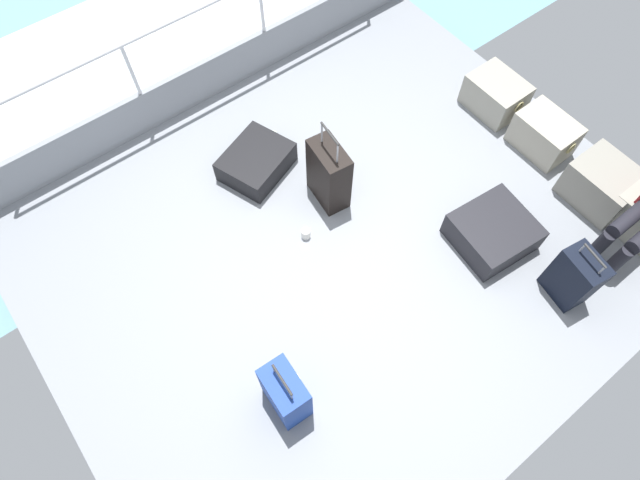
{
  "coord_description": "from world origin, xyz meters",
  "views": [
    {
      "loc": [
        1.64,
        -1.52,
        4.11
      ],
      "look_at": [
        -0.02,
        -0.25,
        0.25
      ],
      "focal_mm": 29.82,
      "sensor_mm": 36.0,
      "label": 1
    }
  ],
  "objects_px": {
    "cargo_crate_1": "(544,134)",
    "paper_cup": "(306,233)",
    "cargo_crate_0": "(495,95)",
    "suitcase_1": "(256,162)",
    "suitcase_4": "(329,175)",
    "suitcase_0": "(493,232)",
    "cargo_crate_2": "(602,184)",
    "suitcase_3": "(574,277)",
    "suitcase_2": "(286,393)"
  },
  "relations": [
    {
      "from": "suitcase_0",
      "to": "suitcase_2",
      "type": "height_order",
      "value": "suitcase_2"
    },
    {
      "from": "paper_cup",
      "to": "suitcase_3",
      "type": "bearing_deg",
      "value": 38.87
    },
    {
      "from": "cargo_crate_1",
      "to": "suitcase_4",
      "type": "xyz_separation_m",
      "value": [
        -0.79,
        -1.97,
        0.15
      ]
    },
    {
      "from": "cargo_crate_0",
      "to": "suitcase_1",
      "type": "bearing_deg",
      "value": -108.88
    },
    {
      "from": "cargo_crate_0",
      "to": "suitcase_0",
      "type": "height_order",
      "value": "cargo_crate_0"
    },
    {
      "from": "cargo_crate_0",
      "to": "suitcase_4",
      "type": "xyz_separation_m",
      "value": [
        -0.15,
        -1.98,
        0.16
      ]
    },
    {
      "from": "cargo_crate_2",
      "to": "suitcase_0",
      "type": "distance_m",
      "value": 1.12
    },
    {
      "from": "suitcase_0",
      "to": "suitcase_3",
      "type": "xyz_separation_m",
      "value": [
        0.71,
        0.12,
        0.14
      ]
    },
    {
      "from": "suitcase_0",
      "to": "suitcase_3",
      "type": "bearing_deg",
      "value": 9.77
    },
    {
      "from": "suitcase_3",
      "to": "paper_cup",
      "type": "height_order",
      "value": "suitcase_3"
    },
    {
      "from": "suitcase_0",
      "to": "suitcase_3",
      "type": "relative_size",
      "value": 1.04
    },
    {
      "from": "cargo_crate_0",
      "to": "suitcase_0",
      "type": "relative_size",
      "value": 0.85
    },
    {
      "from": "cargo_crate_0",
      "to": "suitcase_3",
      "type": "height_order",
      "value": "suitcase_3"
    },
    {
      "from": "cargo_crate_2",
      "to": "cargo_crate_0",
      "type": "bearing_deg",
      "value": 177.48
    },
    {
      "from": "cargo_crate_1",
      "to": "suitcase_3",
      "type": "xyz_separation_m",
      "value": [
        1.14,
        -1.01,
        0.09
      ]
    },
    {
      "from": "suitcase_3",
      "to": "paper_cup",
      "type": "xyz_separation_m",
      "value": [
        -1.71,
        -1.38,
        -0.22
      ]
    },
    {
      "from": "suitcase_2",
      "to": "cargo_crate_0",
      "type": "bearing_deg",
      "value": 108.5
    },
    {
      "from": "cargo_crate_2",
      "to": "suitcase_3",
      "type": "distance_m",
      "value": 1.06
    },
    {
      "from": "cargo_crate_2",
      "to": "suitcase_3",
      "type": "xyz_separation_m",
      "value": [
        0.44,
        -0.96,
        0.08
      ]
    },
    {
      "from": "cargo_crate_1",
      "to": "suitcase_4",
      "type": "height_order",
      "value": "suitcase_4"
    },
    {
      "from": "suitcase_0",
      "to": "paper_cup",
      "type": "distance_m",
      "value": 1.61
    },
    {
      "from": "cargo_crate_0",
      "to": "suitcase_4",
      "type": "height_order",
      "value": "suitcase_4"
    },
    {
      "from": "cargo_crate_0",
      "to": "cargo_crate_1",
      "type": "relative_size",
      "value": 0.99
    },
    {
      "from": "suitcase_1",
      "to": "suitcase_4",
      "type": "bearing_deg",
      "value": 28.63
    },
    {
      "from": "cargo_crate_2",
      "to": "paper_cup",
      "type": "xyz_separation_m",
      "value": [
        -1.27,
        -2.34,
        -0.15
      ]
    },
    {
      "from": "cargo_crate_1",
      "to": "cargo_crate_2",
      "type": "xyz_separation_m",
      "value": [
        0.7,
        -0.05,
        0.02
      ]
    },
    {
      "from": "cargo_crate_2",
      "to": "suitcase_3",
      "type": "bearing_deg",
      "value": -65.24
    },
    {
      "from": "suitcase_1",
      "to": "suitcase_3",
      "type": "distance_m",
      "value": 2.89
    },
    {
      "from": "cargo_crate_1",
      "to": "suitcase_1",
      "type": "bearing_deg",
      "value": -121.69
    },
    {
      "from": "cargo_crate_0",
      "to": "suitcase_0",
      "type": "xyz_separation_m",
      "value": [
        1.07,
        -1.14,
        -0.04
      ]
    },
    {
      "from": "suitcase_2",
      "to": "paper_cup",
      "type": "xyz_separation_m",
      "value": [
        -1.06,
        0.96,
        -0.23
      ]
    },
    {
      "from": "cargo_crate_0",
      "to": "suitcase_3",
      "type": "distance_m",
      "value": 2.05
    },
    {
      "from": "suitcase_2",
      "to": "suitcase_3",
      "type": "distance_m",
      "value": 2.43
    },
    {
      "from": "cargo_crate_1",
      "to": "paper_cup",
      "type": "relative_size",
      "value": 5.85
    },
    {
      "from": "paper_cup",
      "to": "cargo_crate_0",
      "type": "bearing_deg",
      "value": 91.56
    },
    {
      "from": "paper_cup",
      "to": "cargo_crate_2",
      "type": "bearing_deg",
      "value": 61.55
    },
    {
      "from": "cargo_crate_2",
      "to": "paper_cup",
      "type": "bearing_deg",
      "value": -118.45
    },
    {
      "from": "suitcase_1",
      "to": "paper_cup",
      "type": "bearing_deg",
      "value": -4.68
    },
    {
      "from": "suitcase_2",
      "to": "suitcase_4",
      "type": "xyz_separation_m",
      "value": [
        -1.28,
        1.39,
        0.05
      ]
    },
    {
      "from": "suitcase_1",
      "to": "cargo_crate_2",
      "type": "bearing_deg",
      "value": 46.82
    },
    {
      "from": "cargo_crate_0",
      "to": "cargo_crate_1",
      "type": "distance_m",
      "value": 0.64
    },
    {
      "from": "cargo_crate_1",
      "to": "paper_cup",
      "type": "xyz_separation_m",
      "value": [
        -0.57,
        -2.39,
        -0.13
      ]
    },
    {
      "from": "suitcase_3",
      "to": "suitcase_4",
      "type": "height_order",
      "value": "suitcase_4"
    },
    {
      "from": "suitcase_3",
      "to": "suitcase_0",
      "type": "bearing_deg",
      "value": -170.23
    },
    {
      "from": "cargo_crate_2",
      "to": "suitcase_2",
      "type": "xyz_separation_m",
      "value": [
        -0.21,
        -3.31,
        0.08
      ]
    },
    {
      "from": "suitcase_2",
      "to": "suitcase_3",
      "type": "height_order",
      "value": "suitcase_2"
    },
    {
      "from": "paper_cup",
      "to": "cargo_crate_1",
      "type": "bearing_deg",
      "value": 76.59
    },
    {
      "from": "suitcase_0",
      "to": "suitcase_4",
      "type": "bearing_deg",
      "value": -145.64
    },
    {
      "from": "cargo_crate_2",
      "to": "suitcase_1",
      "type": "relative_size",
      "value": 0.79
    },
    {
      "from": "suitcase_4",
      "to": "paper_cup",
      "type": "relative_size",
      "value": 8.81
    }
  ]
}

